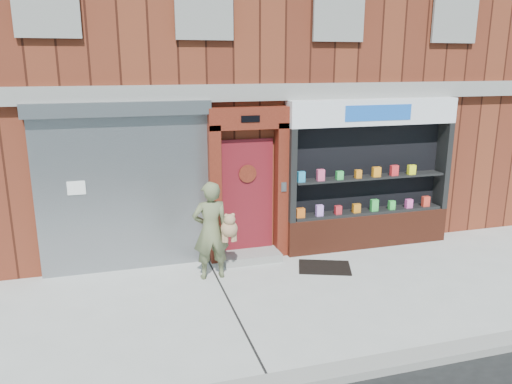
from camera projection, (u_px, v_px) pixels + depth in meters
name	position (u px, v px, depth m)	size (l,w,h in m)	color
ground	(323.00, 293.00, 8.20)	(80.00, 80.00, 0.00)	#9E9E99
curb	(393.00, 363.00, 6.19)	(60.00, 0.30, 0.12)	gray
building	(233.00, 49.00, 12.76)	(12.00, 8.16, 8.00)	#592214
shutter_bay	(124.00, 178.00, 8.75)	(3.10, 0.30, 3.04)	gray
red_door_bay	(249.00, 184.00, 9.36)	(1.52, 0.58, 2.90)	#4B160C
pharmacy_bay	(369.00, 181.00, 10.01)	(3.50, 0.41, 3.00)	#5F2516
woman	(212.00, 230.00, 8.59)	(0.76, 0.50, 1.74)	#616844
doormat	(325.00, 267.00, 9.21)	(0.94, 0.66, 0.02)	black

